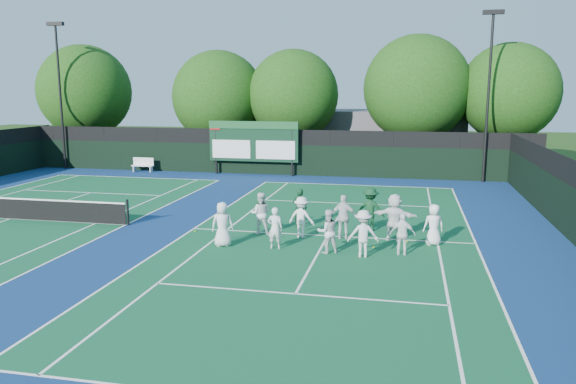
% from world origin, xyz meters
% --- Properties ---
extents(ground, '(120.00, 120.00, 0.00)m').
position_xyz_m(ground, '(0.00, 0.00, 0.00)').
color(ground, '#1B3A10').
rests_on(ground, ground).
extents(court_apron, '(34.00, 32.00, 0.01)m').
position_xyz_m(court_apron, '(-6.00, 1.00, 0.00)').
color(court_apron, navy).
rests_on(court_apron, ground).
extents(near_court, '(11.05, 23.85, 0.01)m').
position_xyz_m(near_court, '(0.00, 1.00, 0.01)').
color(near_court, '#11542F').
rests_on(near_court, ground).
extents(left_court, '(11.05, 23.85, 0.01)m').
position_xyz_m(left_court, '(-14.00, 1.00, 0.01)').
color(left_court, '#11542F').
rests_on(left_court, ground).
extents(back_fence, '(34.00, 0.08, 3.00)m').
position_xyz_m(back_fence, '(-6.00, 16.00, 1.36)').
color(back_fence, black).
rests_on(back_fence, ground).
extents(scoreboard, '(6.00, 0.21, 3.55)m').
position_xyz_m(scoreboard, '(-7.01, 15.59, 2.19)').
color(scoreboard, black).
rests_on(scoreboard, ground).
extents(clubhouse, '(18.00, 6.00, 4.00)m').
position_xyz_m(clubhouse, '(-2.00, 24.00, 2.00)').
color(clubhouse, '#55555A').
rests_on(clubhouse, ground).
extents(light_pole_left, '(1.20, 0.30, 10.12)m').
position_xyz_m(light_pole_left, '(-21.00, 15.70, 6.30)').
color(light_pole_left, black).
rests_on(light_pole_left, ground).
extents(light_pole_right, '(1.20, 0.30, 10.12)m').
position_xyz_m(light_pole_right, '(7.50, 15.70, 6.30)').
color(light_pole_right, black).
rests_on(light_pole_right, ground).
extents(tennis_net, '(11.30, 0.10, 1.10)m').
position_xyz_m(tennis_net, '(-14.00, 1.00, 0.49)').
color(tennis_net, black).
rests_on(tennis_net, ground).
extents(bench, '(1.56, 0.49, 0.98)m').
position_xyz_m(bench, '(-14.81, 15.37, 0.53)').
color(bench, silver).
rests_on(bench, ground).
extents(tree_a, '(7.03, 7.03, 8.95)m').
position_xyz_m(tree_a, '(-21.29, 19.58, 5.25)').
color(tree_a, black).
rests_on(tree_a, ground).
extents(tree_b, '(6.69, 6.69, 8.39)m').
position_xyz_m(tree_b, '(-10.54, 19.58, 4.87)').
color(tree_b, black).
rests_on(tree_b, ground).
extents(tree_c, '(6.39, 6.39, 8.38)m').
position_xyz_m(tree_c, '(-4.97, 19.58, 5.02)').
color(tree_c, black).
rests_on(tree_c, ground).
extents(tree_d, '(7.19, 7.19, 9.23)m').
position_xyz_m(tree_d, '(3.54, 19.58, 5.45)').
color(tree_d, black).
rests_on(tree_d, ground).
extents(tree_e, '(6.41, 6.41, 8.61)m').
position_xyz_m(tree_e, '(9.43, 19.58, 5.24)').
color(tree_e, black).
rests_on(tree_e, ground).
extents(tennis_ball_1, '(0.07, 0.07, 0.07)m').
position_xyz_m(tennis_ball_1, '(-0.09, 2.63, 0.03)').
color(tennis_ball_1, '#B8CA17').
rests_on(tennis_ball_1, ground).
extents(tennis_ball_2, '(0.07, 0.07, 0.07)m').
position_xyz_m(tennis_ball_2, '(3.00, 0.72, 0.03)').
color(tennis_ball_2, '#B8CA17').
rests_on(tennis_ball_2, ground).
extents(tennis_ball_3, '(0.07, 0.07, 0.07)m').
position_xyz_m(tennis_ball_3, '(-5.26, 0.51, 0.03)').
color(tennis_ball_3, '#B8CA17').
rests_on(tennis_ball_3, ground).
extents(tennis_ball_5, '(0.07, 0.07, 0.07)m').
position_xyz_m(tennis_ball_5, '(1.85, -0.35, 0.03)').
color(tennis_ball_5, '#B8CA17').
rests_on(tennis_ball_5, ground).
extents(player_front_0, '(0.89, 0.68, 1.63)m').
position_xyz_m(player_front_0, '(-3.52, -1.20, 0.82)').
color(player_front_0, white).
rests_on(player_front_0, ground).
extents(player_front_1, '(0.57, 0.39, 1.51)m').
position_xyz_m(player_front_1, '(-1.59, -1.12, 0.76)').
color(player_front_1, silver).
rests_on(player_front_1, ground).
extents(player_front_2, '(0.92, 0.84, 1.54)m').
position_xyz_m(player_front_2, '(0.30, -1.25, 0.77)').
color(player_front_2, silver).
rests_on(player_front_2, ground).
extents(player_front_3, '(1.13, 0.76, 1.62)m').
position_xyz_m(player_front_3, '(1.54, -1.47, 0.81)').
color(player_front_3, silver).
rests_on(player_front_3, ground).
extents(player_front_4, '(0.88, 0.42, 1.47)m').
position_xyz_m(player_front_4, '(2.84, -0.94, 0.73)').
color(player_front_4, white).
rests_on(player_front_4, ground).
extents(player_back_0, '(0.90, 0.75, 1.66)m').
position_xyz_m(player_back_0, '(-2.62, 0.75, 0.83)').
color(player_back_0, white).
rests_on(player_back_0, ground).
extents(player_back_1, '(1.13, 0.80, 1.59)m').
position_xyz_m(player_back_1, '(-0.96, 0.57, 0.80)').
color(player_back_1, white).
rests_on(player_back_1, ground).
extents(player_back_2, '(1.01, 0.44, 1.70)m').
position_xyz_m(player_back_2, '(0.64, 0.73, 0.85)').
color(player_back_2, silver).
rests_on(player_back_2, ground).
extents(player_back_3, '(1.73, 0.85, 1.79)m').
position_xyz_m(player_back_3, '(2.51, 0.91, 0.89)').
color(player_back_3, white).
rests_on(player_back_3, ground).
extents(player_back_4, '(0.85, 0.68, 1.52)m').
position_xyz_m(player_back_4, '(3.93, 0.54, 0.76)').
color(player_back_4, white).
rests_on(player_back_4, ground).
extents(coach_left, '(0.60, 0.40, 1.62)m').
position_xyz_m(coach_left, '(-1.33, 2.17, 0.81)').
color(coach_left, '#0E351B').
rests_on(coach_left, ground).
extents(coach_right, '(1.18, 0.74, 1.75)m').
position_xyz_m(coach_right, '(1.54, 2.20, 0.88)').
color(coach_right, '#0F391D').
rests_on(coach_right, ground).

